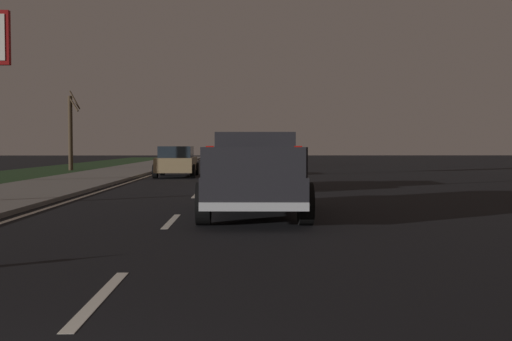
% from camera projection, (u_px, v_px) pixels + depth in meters
% --- Properties ---
extents(ground, '(144.00, 144.00, 0.00)m').
position_uv_depth(ground, '(212.00, 178.00, 29.58)').
color(ground, black).
extents(sidewalk_shoulder, '(108.00, 4.00, 0.12)m').
position_uv_depth(sidewalk_shoulder, '(95.00, 177.00, 29.44)').
color(sidewalk_shoulder, slate).
rests_on(sidewalk_shoulder, ground).
extents(lane_markings, '(108.00, 3.54, 0.01)m').
position_uv_depth(lane_markings, '(167.00, 175.00, 31.79)').
color(lane_markings, silver).
rests_on(lane_markings, ground).
extents(pickup_truck, '(5.48, 2.38, 1.87)m').
position_uv_depth(pickup_truck, '(255.00, 174.00, 13.90)').
color(pickup_truck, '#232328').
rests_on(pickup_truck, ground).
extents(sedan_silver, '(4.41, 2.04, 1.54)m').
position_uv_depth(sedan_silver, '(256.00, 167.00, 21.78)').
color(sedan_silver, '#B2B5BA').
rests_on(sedan_silver, ground).
extents(sedan_tan, '(4.43, 2.07, 1.54)m').
position_uv_depth(sedan_tan, '(177.00, 161.00, 30.44)').
color(sedan_tan, '#9E845B').
rests_on(sedan_tan, ground).
extents(bare_tree_far, '(1.82, 0.98, 5.10)m').
position_uv_depth(bare_tree_far, '(71.00, 130.00, 38.68)').
color(bare_tree_far, '#423323').
rests_on(bare_tree_far, ground).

